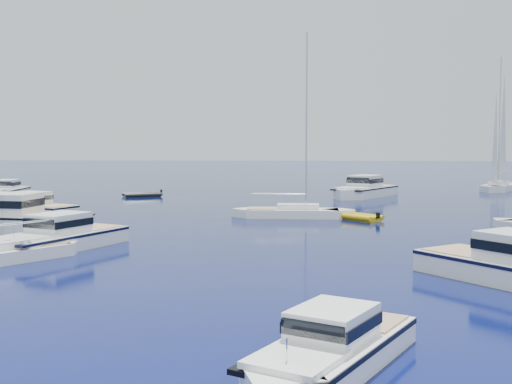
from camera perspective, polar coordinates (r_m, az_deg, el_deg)
ground at (r=28.03m, az=-8.73°, el=-7.87°), size 400.00×400.00×0.00m
motor_cruiser_near at (r=17.61m, az=6.52°, el=-15.23°), size 5.72×8.01×2.04m
motor_cruiser_left at (r=37.58m, az=-17.15°, el=-4.91°), size 6.65×10.29×2.60m
motor_cruiser_centre at (r=46.79m, az=-21.25°, el=-3.24°), size 12.90×5.38×3.29m
motor_cruiser_far_l at (r=56.80m, az=-19.33°, el=-1.91°), size 9.75×6.56×2.47m
motor_cruiser_distant at (r=72.52m, az=9.51°, el=-0.44°), size 9.18×11.99×3.10m
motor_cruiser_horizon at (r=77.86m, az=-21.13°, el=-0.35°), size 3.59×9.36×2.40m
sailboat_centre at (r=51.81m, az=3.27°, el=-2.25°), size 10.38×2.86×15.20m
sailboat_sails_far at (r=87.54m, az=20.70°, el=0.14°), size 8.33×11.77×17.27m
tender_yellow at (r=50.61m, az=9.02°, el=-2.45°), size 4.22×4.35×0.95m
tender_grey_far at (r=72.95m, az=-10.01°, el=-0.42°), size 4.95×4.09×0.95m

